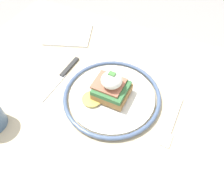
# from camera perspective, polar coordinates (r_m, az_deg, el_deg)

# --- Properties ---
(dining_table) EXTENTS (0.95, 0.67, 0.75)m
(dining_table) POSITION_cam_1_polar(r_m,az_deg,el_deg) (0.68, -1.00, -9.38)
(dining_table) COLOR #C6B28E
(dining_table) RESTS_ON ground_plane
(plate) EXTENTS (0.25, 0.25, 0.02)m
(plate) POSITION_cam_1_polar(r_m,az_deg,el_deg) (0.56, -0.00, -1.74)
(plate) COLOR silver
(plate) RESTS_ON dining_table
(sandwich) EXTENTS (0.11, 0.10, 0.08)m
(sandwich) POSITION_cam_1_polar(r_m,az_deg,el_deg) (0.53, -0.23, 0.52)
(sandwich) COLOR #9E703D
(sandwich) RESTS_ON plate
(fork) EXTENTS (0.02, 0.15, 0.00)m
(fork) POSITION_cam_1_polar(r_m,az_deg,el_deg) (0.54, 15.45, -8.56)
(fork) COLOR silver
(fork) RESTS_ON dining_table
(knife) EXTENTS (0.02, 0.18, 0.01)m
(knife) POSITION_cam_1_polar(r_m,az_deg,el_deg) (0.64, -12.66, 3.86)
(knife) COLOR #2D2D2D
(knife) RESTS_ON dining_table
(napkin) EXTENTS (0.18, 0.16, 0.01)m
(napkin) POSITION_cam_1_polar(r_m,az_deg,el_deg) (0.77, -11.32, 13.91)
(napkin) COLOR white
(napkin) RESTS_ON dining_table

